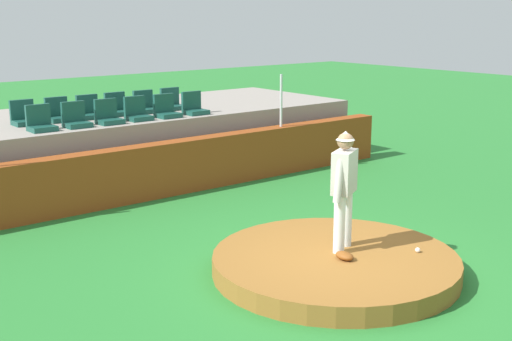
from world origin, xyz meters
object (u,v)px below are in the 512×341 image
baseball (418,250)px  stadium_chair_9 (117,108)px  stadium_chair_7 (58,114)px  stadium_chair_2 (108,116)px  stadium_chair_4 (166,110)px  stadium_chair_11 (172,103)px  pitcher (344,182)px  stadium_chair_6 (24,117)px  stadium_chair_10 (145,106)px  stadium_chair_8 (89,111)px  stadium_chair_1 (76,119)px  stadium_chair_5 (194,107)px  fielding_glove (345,256)px  stadium_chair_0 (40,123)px  stadium_chair_3 (137,113)px

baseball → stadium_chair_9: 7.95m
stadium_chair_7 → stadium_chair_2: bearing=126.2°
stadium_chair_4 → stadium_chair_11: (0.75, 0.96, 0.00)m
pitcher → stadium_chair_4: size_ratio=3.50×
baseball → stadium_chair_7: 8.17m
stadium_chair_9 → pitcher: bearing=89.3°
stadium_chair_6 → stadium_chair_11: bearing=-179.9°
stadium_chair_9 → stadium_chair_10: bearing=176.5°
stadium_chair_8 → stadium_chair_10: 1.36m
pitcher → stadium_chair_1: size_ratio=3.50×
stadium_chair_5 → stadium_chair_2: bearing=-0.2°
stadium_chair_9 → stadium_chair_2: bearing=53.6°
stadium_chair_9 → fielding_glove: bearing=87.1°
stadium_chair_0 → stadium_chair_2: 1.41m
stadium_chair_0 → stadium_chair_5: (3.51, -0.05, 0.00)m
stadium_chair_0 → stadium_chair_11: (3.53, 0.91, 0.00)m
stadium_chair_9 → stadium_chair_10: 0.69m
stadium_chair_0 → stadium_chair_4: size_ratio=1.00×
stadium_chair_7 → stadium_chair_11: bearing=-179.5°
fielding_glove → stadium_chair_6: stadium_chair_6 is taller
stadium_chair_11 → stadium_chair_8: bearing=1.1°
stadium_chair_1 → stadium_chair_7: 0.90m
stadium_chair_0 → stadium_chair_3: bearing=179.7°
stadium_chair_4 → stadium_chair_10: same height
stadium_chair_0 → stadium_chair_8: size_ratio=1.00×
fielding_glove → stadium_chair_2: stadium_chair_2 is taller
stadium_chair_4 → stadium_chair_8: 1.64m
stadium_chair_8 → stadium_chair_11: bearing=-178.9°
fielding_glove → stadium_chair_1: bearing=-167.3°
stadium_chair_7 → stadium_chair_10: bearing=179.0°
stadium_chair_10 → stadium_chair_11: same height
fielding_glove → stadium_chair_0: (-1.72, 6.47, 1.23)m
pitcher → baseball: (0.74, -0.79, -0.98)m
stadium_chair_7 → stadium_chair_9: size_ratio=1.00×
stadium_chair_1 → stadium_chair_3: size_ratio=1.00×
stadium_chair_5 → stadium_chair_7: bearing=-18.5°
stadium_chair_0 → stadium_chair_2: (1.41, -0.04, 0.00)m
pitcher → stadium_chair_1: pitcher is taller
stadium_chair_6 → stadium_chair_8: (1.41, -0.03, 0.00)m
stadium_chair_0 → stadium_chair_6: same height
stadium_chair_0 → stadium_chair_11: bearing=-165.6°
stadium_chair_4 → stadium_chair_5: (0.73, 0.01, 0.00)m
stadium_chair_0 → stadium_chair_4: bearing=178.9°
stadium_chair_6 → stadium_chair_3: bearing=156.5°
stadium_chair_7 → stadium_chair_10: same height
stadium_chair_4 → stadium_chair_0: bearing=-1.1°
baseball → fielding_glove: fielding_glove is taller
stadium_chair_10 → stadium_chair_0: bearing=17.0°
stadium_chair_9 → stadium_chair_3: bearing=90.4°
stadium_chair_2 → stadium_chair_3: 0.69m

